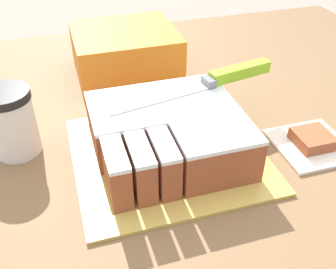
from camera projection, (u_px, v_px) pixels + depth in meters
name	position (u px, v px, depth m)	size (l,w,h in m)	color
cake_board	(168.00, 154.00, 0.68)	(0.32, 0.30, 0.01)	gold
cake	(169.00, 133.00, 0.66)	(0.24, 0.22, 0.08)	#994C2D
knife	(223.00, 77.00, 0.72)	(0.32, 0.08, 0.02)	silver
coffee_cup	(12.00, 122.00, 0.66)	(0.08, 0.08, 0.12)	white
paper_napkin	(311.00, 145.00, 0.70)	(0.13, 0.13, 0.01)	white
brownie	(313.00, 139.00, 0.70)	(0.06, 0.06, 0.02)	#994C2D
storage_box	(125.00, 53.00, 0.90)	(0.23, 0.20, 0.11)	orange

